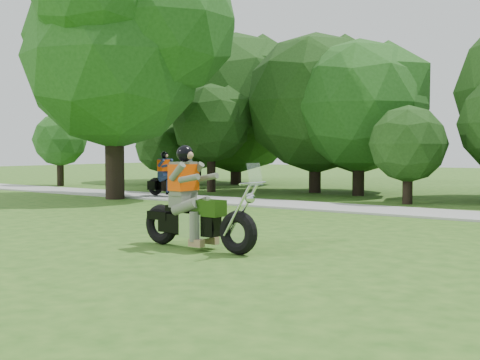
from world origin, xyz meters
The scene contains 5 objects.
ground centered at (0.00, 0.00, 0.00)m, with size 100.00×100.00×0.00m, color #295819.
walkway centered at (0.00, 8.00, 0.03)m, with size 60.00×2.20×0.06m, color gray.
big_tree_west centered at (-10.54, 6.85, 5.76)m, with size 8.64×6.56×9.96m.
chopper_motorcycle centered at (-1.29, -0.19, 0.70)m, with size 2.64×0.70×1.89m.
touring_motorcycle centered at (-9.32, 7.97, 0.66)m, with size 2.18×0.65×1.66m.
Camera 1 is at (5.69, -8.55, 1.82)m, focal length 45.00 mm.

